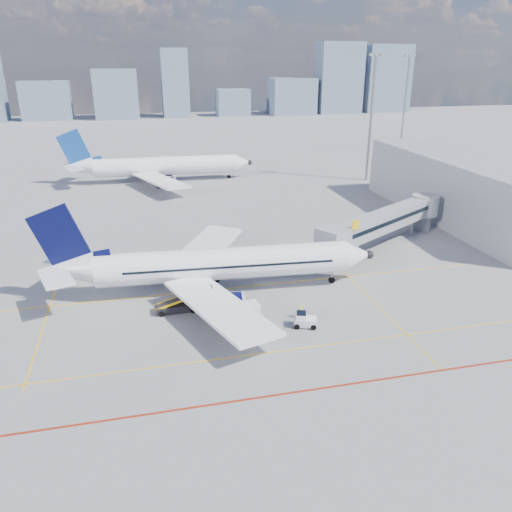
{
  "coord_description": "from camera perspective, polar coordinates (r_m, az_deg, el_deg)",
  "views": [
    {
      "loc": [
        -9.51,
        -42.98,
        24.51
      ],
      "look_at": [
        2.33,
        7.29,
        4.0
      ],
      "focal_mm": 35.0,
      "sensor_mm": 36.0,
      "label": 1
    }
  ],
  "objects": [
    {
      "name": "ground",
      "position": [
        50.38,
        -0.69,
        -7.45
      ],
      "size": [
        420.0,
        420.0,
        0.0
      ],
      "primitive_type": "plane",
      "color": "gray",
      "rests_on": "ground"
    },
    {
      "name": "main_aircraft",
      "position": [
        55.4,
        -5.26,
        -1.03
      ],
      "size": [
        37.35,
        32.51,
        10.95
      ],
      "rotation": [
        0.0,
        0.0,
        -0.07
      ],
      "color": "white",
      "rests_on": "ground"
    },
    {
      "name": "floodlight_mast_ne",
      "position": [
        109.44,
        13.03,
        15.4
      ],
      "size": [
        3.2,
        0.61,
        25.45
      ],
      "color": "slate",
      "rests_on": "ground"
    },
    {
      "name": "cargo_dolly",
      "position": [
        49.17,
        -1.83,
        -6.65
      ],
      "size": [
        4.14,
        2.13,
        2.19
      ],
      "rotation": [
        0.0,
        0.0,
        0.09
      ],
      "color": "black",
      "rests_on": "ground"
    },
    {
      "name": "baggage_tug",
      "position": [
        49.3,
        5.52,
        -7.29
      ],
      "size": [
        2.47,
        1.93,
        1.52
      ],
      "rotation": [
        0.0,
        0.0,
        -0.32
      ],
      "color": "white",
      "rests_on": "ground"
    },
    {
      "name": "distant_skyline",
      "position": [
        233.41,
        -11.72,
        18.48
      ],
      "size": [
        251.25,
        15.62,
        31.7
      ],
      "color": "slate",
      "rests_on": "ground"
    },
    {
      "name": "belt_loader",
      "position": [
        52.53,
        -8.9,
        -5.64
      ],
      "size": [
        6.09,
        1.68,
        2.48
      ],
      "rotation": [
        0.0,
        0.0,
        0.01
      ],
      "color": "black",
      "rests_on": "ground"
    },
    {
      "name": "floodlight_mast_far",
      "position": [
        152.82,
        16.69,
        16.7
      ],
      "size": [
        3.2,
        0.61,
        25.45
      ],
      "color": "slate",
      "rests_on": "ground"
    },
    {
      "name": "apron_markings",
      "position": [
        46.97,
        -0.33,
        -9.78
      ],
      "size": [
        90.0,
        35.12,
        0.01
      ],
      "color": "#EDA80C",
      "rests_on": "ground"
    },
    {
      "name": "terminal_block",
      "position": [
        87.09,
        21.97,
        7.15
      ],
      "size": [
        10.0,
        42.0,
        10.0
      ],
      "color": "gray",
      "rests_on": "ground"
    },
    {
      "name": "jet_bridge",
      "position": [
        71.47,
        14.96,
        4.02
      ],
      "size": [
        23.55,
        15.78,
        6.3
      ],
      "color": "gray",
      "rests_on": "ground"
    },
    {
      "name": "ramp_worker",
      "position": [
        50.8,
        5.12,
        -6.32
      ],
      "size": [
        0.36,
        0.55,
        1.49
      ],
      "primitive_type": "imported",
      "rotation": [
        0.0,
        0.0,
        1.56
      ],
      "color": "#E7F319",
      "rests_on": "ground"
    },
    {
      "name": "second_aircraft",
      "position": [
        109.17,
        -11.13,
        10.01
      ],
      "size": [
        39.95,
        34.8,
        11.64
      ],
      "rotation": [
        0.0,
        0.0,
        -0.03
      ],
      "color": "white",
      "rests_on": "ground"
    }
  ]
}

